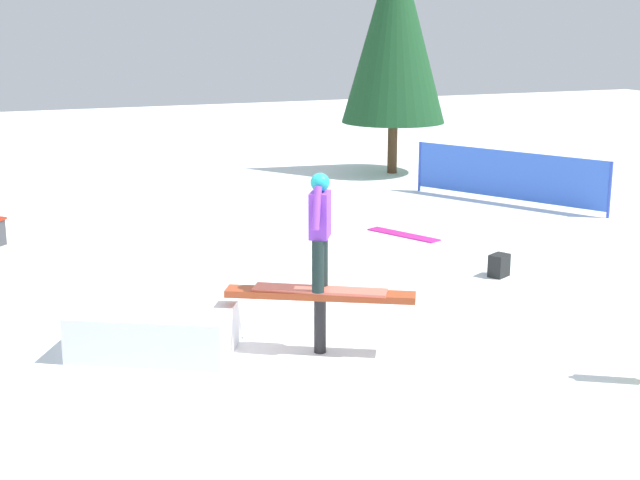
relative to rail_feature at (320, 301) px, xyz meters
name	(u,v)px	position (x,y,z in m)	size (l,w,h in m)	color
ground_plane	(320,352)	(0.00, 0.00, -0.62)	(60.00, 60.00, 0.00)	white
rail_feature	(320,301)	(0.00, 0.00, 0.00)	(2.03, 1.30, 0.74)	black
snow_kicker_ramp	(160,324)	(-1.66, 0.92, -0.36)	(1.80, 1.50, 0.53)	white
main_rider_on_rail	(320,235)	(0.00, 0.00, 0.78)	(1.45, 1.04, 1.36)	#E66450
loose_snowboard_magenta	(403,235)	(3.51, 4.73, -0.61)	(1.45, 0.28, 0.02)	#D02195
backpack_on_snow	(499,265)	(3.64, 1.88, -0.45)	(0.30, 0.22, 0.34)	black
safety_fence	(508,175)	(6.79, 6.43, -0.02)	(2.13, 3.89, 1.10)	blue
pine_tree_near	(395,29)	(6.25, 10.71, 2.88)	(2.53, 2.53, 5.75)	#4C331E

